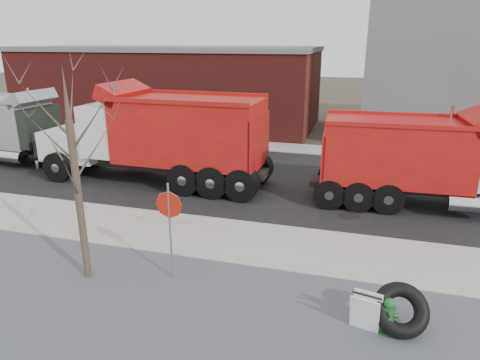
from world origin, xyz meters
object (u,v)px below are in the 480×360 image
(stop_sign, at_px, (169,214))
(dump_truck_grey, at_px, (12,126))
(fire_hydrant, at_px, (388,317))
(sandwich_board, at_px, (365,312))
(dump_truck_red_b, at_px, (160,134))
(truck_tire, at_px, (401,310))
(dump_truck_red_a, at_px, (429,159))

(stop_sign, xyz_separation_m, dump_truck_grey, (-11.81, 7.73, 0.05))
(fire_hydrant, height_order, sandwich_board, sandwich_board)
(sandwich_board, bearing_deg, dump_truck_red_b, 149.67)
(truck_tire, height_order, dump_truck_red_b, dump_truck_red_b)
(truck_tire, xyz_separation_m, sandwich_board, (-0.69, -0.18, -0.06))
(truck_tire, height_order, sandwich_board, truck_tire)
(stop_sign, bearing_deg, fire_hydrant, 15.04)
(truck_tire, distance_m, dump_truck_red_a, 7.74)
(truck_tire, xyz_separation_m, dump_truck_grey, (-17.16, 8.36, 1.27))
(sandwich_board, height_order, dump_truck_grey, dump_truck_grey)
(fire_hydrant, bearing_deg, dump_truck_red_b, 129.63)
(stop_sign, xyz_separation_m, dump_truck_red_a, (6.59, 6.90, 0.05))
(sandwich_board, xyz_separation_m, dump_truck_red_b, (-8.23, 7.62, 1.62))
(truck_tire, xyz_separation_m, dump_truck_red_b, (-8.92, 7.44, 1.55))
(sandwich_board, bearing_deg, fire_hydrant, 22.71)
(fire_hydrant, relative_size, stop_sign, 0.31)
(dump_truck_red_a, distance_m, dump_truck_grey, 18.42)
(fire_hydrant, relative_size, dump_truck_grey, 0.10)
(stop_sign, relative_size, dump_truck_red_a, 0.29)
(dump_truck_grey, bearing_deg, sandwich_board, -24.38)
(stop_sign, height_order, dump_truck_red_b, dump_truck_red_b)
(truck_tire, bearing_deg, dump_truck_red_b, 140.16)
(dump_truck_red_b, bearing_deg, stop_sign, 118.72)
(dump_truck_red_a, height_order, dump_truck_grey, dump_truck_red_a)
(dump_truck_red_b, bearing_deg, sandwich_board, 138.25)
(fire_hydrant, height_order, truck_tire, truck_tire)
(stop_sign, bearing_deg, dump_truck_red_b, 140.86)
(dump_truck_red_a, bearing_deg, stop_sign, -136.24)
(truck_tire, distance_m, dump_truck_red_b, 11.72)
(stop_sign, height_order, dump_truck_grey, dump_truck_grey)
(sandwich_board, bearing_deg, dump_truck_grey, 165.04)
(sandwich_board, bearing_deg, truck_tire, 27.14)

